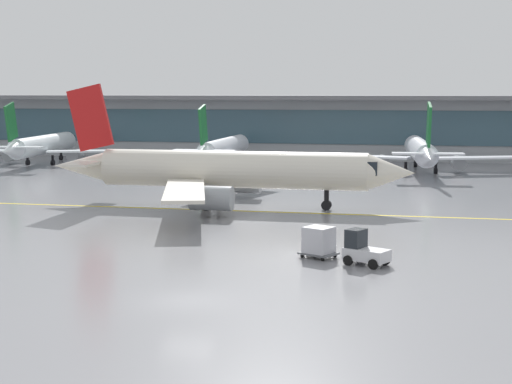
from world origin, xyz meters
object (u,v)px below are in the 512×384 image
Objects in this scene: taxiing_regional_jet at (229,170)px; baggage_tug at (363,250)px; gate_airplane_1 at (43,145)px; gate_airplane_2 at (224,149)px; cargo_dolly_lead at (319,241)px; gate_airplane_3 at (420,151)px.

baggage_tug is (13.30, -21.34, -2.39)m from taxiing_regional_jet.
taxiing_regional_jet is (35.25, -35.12, 0.61)m from gate_airplane_1.
gate_airplane_2 is 8.85× the size of baggage_tug.
taxiing_regional_jet reaches higher than cargo_dolly_lead.
taxiing_regional_jet reaches higher than gate_airplane_2.
taxiing_regional_jet is 12.69× the size of cargo_dolly_lead.
gate_airplane_2 is 0.79× the size of taxiing_regional_jet.
gate_airplane_3 is 0.83× the size of taxiing_regional_jet.
taxiing_regional_jet is at bearing 149.47° from gate_airplane_3.
cargo_dolly_lead is (45.70, -55.01, -1.62)m from gate_airplane_1.
gate_airplane_3 reaches higher than gate_airplane_2.
taxiing_regional_jet reaches higher than baggage_tug.
baggage_tug is (22.31, -56.30, -1.71)m from gate_airplane_2.
gate_airplane_2 reaches higher than baggage_tug.
gate_airplane_1 is 0.98× the size of gate_airplane_3.
taxiing_regional_jet is (9.01, -34.96, 0.68)m from gate_airplane_2.
gate_airplane_2 is 0.95× the size of gate_airplane_3.
gate_airplane_2 is 25.82m from gate_airplane_3.
gate_airplane_3 is at bearing 64.27° from taxiing_regional_jet.
cargo_dolly_lead is (19.46, -54.85, -1.55)m from gate_airplane_2.
cargo_dolly_lead is at bearing 168.98° from gate_airplane_3.
gate_airplane_2 is at bearing 138.51° from baggage_tug.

